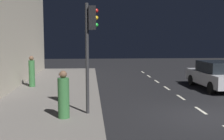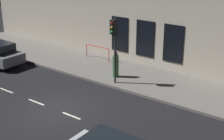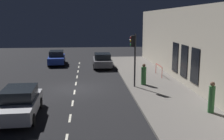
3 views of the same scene
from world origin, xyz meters
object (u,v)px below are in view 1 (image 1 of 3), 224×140
(traffic_light, at_px, (90,36))
(pedestrian_0, at_px, (64,96))
(parked_car_0, at_px, (216,75))
(pedestrian_1, at_px, (32,72))

(traffic_light, xyz_separation_m, pedestrian_0, (0.94, 0.57, -2.07))
(parked_car_0, relative_size, pedestrian_0, 2.71)
(parked_car_0, distance_m, pedestrian_0, 10.01)
(traffic_light, xyz_separation_m, pedestrian_1, (3.31, -6.07, -2.01))
(traffic_light, relative_size, pedestrian_1, 2.28)
(traffic_light, distance_m, parked_car_0, 9.18)
(parked_car_0, relative_size, pedestrian_1, 2.56)
(traffic_light, bearing_deg, pedestrian_1, -61.40)
(pedestrian_0, relative_size, pedestrian_1, 0.95)
(parked_car_0, distance_m, pedestrian_1, 10.46)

